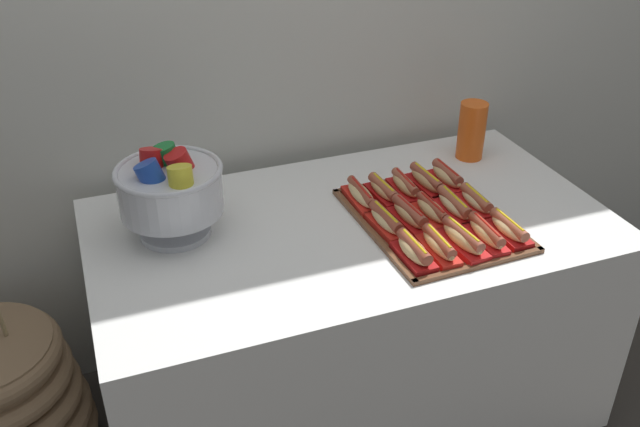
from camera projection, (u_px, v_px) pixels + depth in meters
name	position (u px, v px, depth m)	size (l,w,h in m)	color
ground_plane	(347.00, 405.00, 2.43)	(10.00, 10.00, 0.00)	#38332D
buffet_table	(349.00, 316.00, 2.23)	(1.51, 0.84, 0.75)	white
floor_vase	(0.00, 410.00, 2.10)	(0.54, 0.54, 0.99)	#896B4C
serving_tray	(431.00, 220.00, 2.05)	(0.42, 0.54, 0.01)	brown
hot_dog_0	(414.00, 251.00, 1.85)	(0.07, 0.16, 0.06)	#B21414
hot_dog_1	(439.00, 245.00, 1.87)	(0.06, 0.17, 0.06)	red
hot_dog_2	(463.00, 239.00, 1.90)	(0.08, 0.18, 0.06)	red
hot_dog_3	(486.00, 234.00, 1.92)	(0.06, 0.17, 0.06)	red
hot_dog_4	(509.00, 229.00, 1.95)	(0.07, 0.16, 0.06)	#B21414
hot_dog_5	(386.00, 221.00, 1.98)	(0.07, 0.17, 0.06)	red
hot_dog_6	(409.00, 215.00, 2.00)	(0.07, 0.17, 0.07)	#B21414
hot_dog_7	(432.00, 211.00, 2.03)	(0.07, 0.16, 0.06)	red
hot_dog_8	(454.00, 206.00, 2.05)	(0.07, 0.17, 0.06)	red
hot_dog_9	(476.00, 201.00, 2.08)	(0.06, 0.16, 0.06)	red
hot_dog_10	(361.00, 195.00, 2.11)	(0.07, 0.18, 0.06)	red
hot_dog_11	(383.00, 190.00, 2.14)	(0.07, 0.16, 0.06)	#B21414
hot_dog_12	(405.00, 186.00, 2.16)	(0.06, 0.16, 0.06)	#B21414
hot_dog_13	(426.00, 181.00, 2.18)	(0.07, 0.18, 0.06)	#B21414
hot_dog_14	(447.00, 177.00, 2.21)	(0.07, 0.17, 0.06)	red
punch_bowl	(170.00, 189.00, 1.91)	(0.30, 0.30, 0.26)	silver
cup_stack	(472.00, 131.00, 2.36)	(0.09, 0.09, 0.20)	#EA5B19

